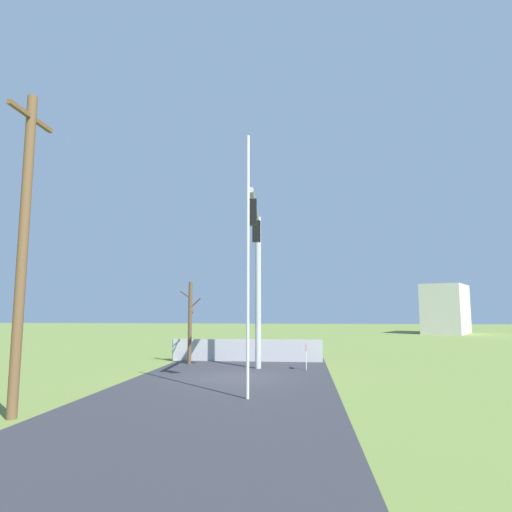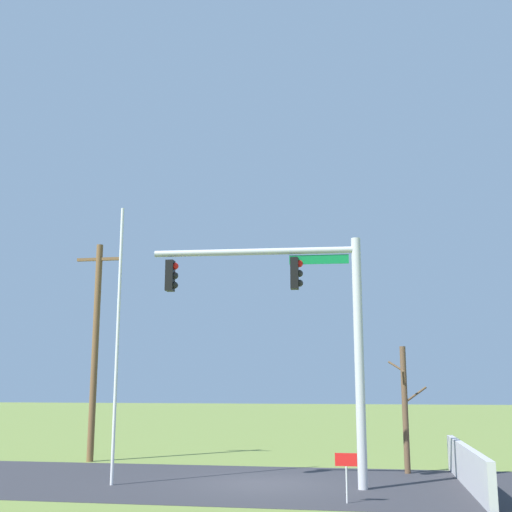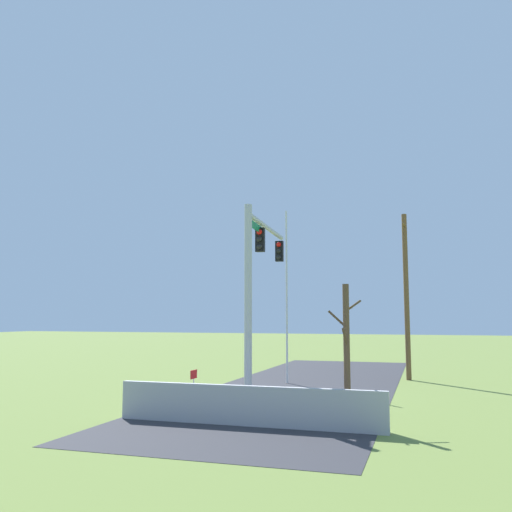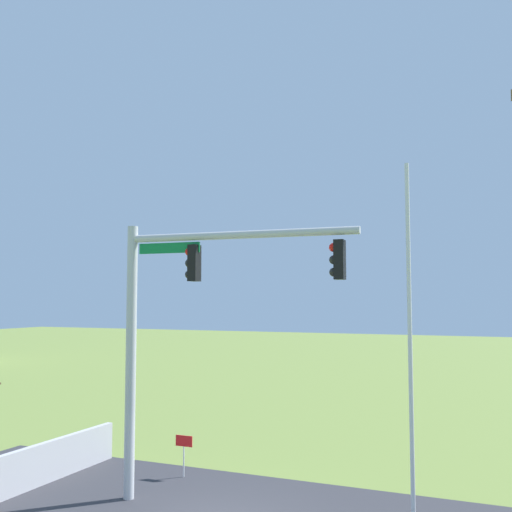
% 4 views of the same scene
% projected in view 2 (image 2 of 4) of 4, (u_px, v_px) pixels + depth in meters
% --- Properties ---
extents(ground_plane, '(160.00, 160.00, 0.00)m').
position_uv_depth(ground_plane, '(264.00, 483.00, 19.65)').
color(ground_plane, olive).
extents(road_surface, '(28.00, 8.00, 0.01)m').
position_uv_depth(road_surface, '(137.00, 480.00, 20.32)').
color(road_surface, '#2D2D33').
rests_on(road_surface, ground_plane).
extents(sidewalk_corner, '(6.00, 6.00, 0.01)m').
position_uv_depth(sidewalk_corner, '(399.00, 491.00, 18.29)').
color(sidewalk_corner, '#B7B5AD').
rests_on(sidewalk_corner, ground_plane).
extents(retaining_fence, '(0.20, 8.20, 1.17)m').
position_uv_depth(retaining_fence, '(467.00, 467.00, 18.98)').
color(retaining_fence, '#A8A8AD').
rests_on(retaining_fence, ground_plane).
extents(signal_mast, '(6.37, 0.68, 7.29)m').
position_uv_depth(signal_mast, '(305.00, 313.00, 19.59)').
color(signal_mast, '#B2B5BA').
rests_on(signal_mast, ground_plane).
extents(flagpole, '(0.10, 0.10, 8.47)m').
position_uv_depth(flagpole, '(117.00, 341.00, 20.09)').
color(flagpole, silver).
rests_on(flagpole, ground_plane).
extents(utility_pole, '(1.90, 0.26, 8.56)m').
position_uv_depth(utility_pole, '(95.00, 346.00, 26.05)').
color(utility_pole, brown).
rests_on(utility_pole, ground_plane).
extents(bare_tree, '(1.27, 1.02, 4.22)m').
position_uv_depth(bare_tree, '(405.00, 407.00, 22.21)').
color(bare_tree, brown).
rests_on(bare_tree, ground_plane).
extents(open_sign, '(0.56, 0.04, 1.22)m').
position_uv_depth(open_sign, '(346.00, 466.00, 16.51)').
color(open_sign, silver).
rests_on(open_sign, ground_plane).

